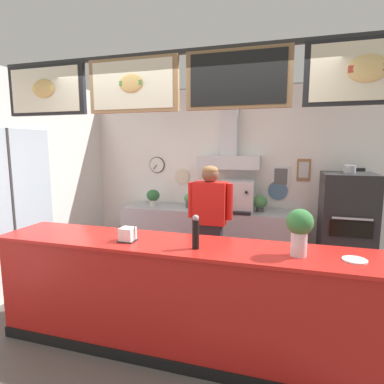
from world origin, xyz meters
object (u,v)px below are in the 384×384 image
object	(u,v)px
pizza_oven	(345,231)
shop_worker	(210,227)
espresso_machine	(238,196)
basil_vase	(300,229)
napkin_holder	(128,235)
pepper_grinder	(196,232)
potted_basil	(189,200)
condiment_plate	(355,260)
potted_rosemary	(260,203)
potted_sage	(153,196)

from	to	relation	value
pizza_oven	shop_worker	xyz separation A→B (m)	(-1.62, -0.74, 0.12)
espresso_machine	basil_vase	distance (m)	2.22
napkin_holder	basil_vase	distance (m)	1.46
pepper_grinder	espresso_machine	bearing A→B (deg)	89.14
potted_basil	napkin_holder	size ratio (longest dim) A/B	1.42
shop_worker	potted_basil	bearing A→B (deg)	-60.52
shop_worker	condiment_plate	size ratio (longest dim) A/B	9.16
napkin_holder	basil_vase	bearing A→B (deg)	1.37
espresso_machine	condiment_plate	distance (m)	2.38
potted_rosemary	napkin_holder	bearing A→B (deg)	-114.79
condiment_plate	basil_vase	size ratio (longest dim) A/B	0.48
condiment_plate	basil_vase	distance (m)	0.45
condiment_plate	pepper_grinder	world-z (taller)	pepper_grinder
napkin_holder	pepper_grinder	bearing A→B (deg)	-2.58
basil_vase	condiment_plate	bearing A→B (deg)	0.87
espresso_machine	potted_sage	world-z (taller)	espresso_machine
pizza_oven	potted_rosemary	distance (m)	1.17
shop_worker	potted_basil	distance (m)	1.14
potted_rosemary	pepper_grinder	bearing A→B (deg)	-99.10
condiment_plate	shop_worker	bearing A→B (deg)	140.74
basil_vase	pizza_oven	bearing A→B (deg)	70.92
pizza_oven	potted_sage	size ratio (longest dim) A/B	6.11
potted_sage	basil_vase	bearing A→B (deg)	-44.25
potted_basil	basil_vase	world-z (taller)	basil_vase
shop_worker	potted_rosemary	distance (m)	1.12
potted_rosemary	potted_sage	size ratio (longest dim) A/B	0.90
potted_rosemary	napkin_holder	world-z (taller)	napkin_holder
pizza_oven	potted_rosemary	xyz separation A→B (m)	(-1.11, 0.24, 0.28)
potted_basil	potted_sage	world-z (taller)	potted_sage
potted_rosemary	condiment_plate	world-z (taller)	potted_rosemary
shop_worker	pepper_grinder	world-z (taller)	shop_worker
pizza_oven	espresso_machine	distance (m)	1.48
potted_rosemary	pepper_grinder	distance (m)	2.20
pizza_oven	napkin_holder	bearing A→B (deg)	-137.78
pepper_grinder	shop_worker	bearing A→B (deg)	97.78
shop_worker	potted_rosemary	bearing A→B (deg)	-117.87
napkin_holder	potted_sage	bearing A→B (deg)	107.73
pizza_oven	pepper_grinder	xyz separation A→B (m)	(-1.45, -1.93, 0.39)
basil_vase	potted_sage	bearing A→B (deg)	135.75
condiment_plate	potted_basil	bearing A→B (deg)	132.62
potted_basil	condiment_plate	size ratio (longest dim) A/B	1.23
shop_worker	basil_vase	distance (m)	1.52
shop_worker	potted_rosemary	world-z (taller)	shop_worker
espresso_machine	napkin_holder	xyz separation A→B (m)	(-0.67, -2.11, -0.06)
potted_rosemary	potted_sage	xyz separation A→B (m)	(-1.66, -0.04, 0.02)
condiment_plate	pepper_grinder	size ratio (longest dim) A/B	0.62
napkin_holder	shop_worker	bearing A→B (deg)	67.57
espresso_machine	basil_vase	bearing A→B (deg)	-69.48
potted_rosemary	pepper_grinder	xyz separation A→B (m)	(-0.35, -2.17, 0.11)
potted_basil	pizza_oven	bearing A→B (deg)	-6.29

